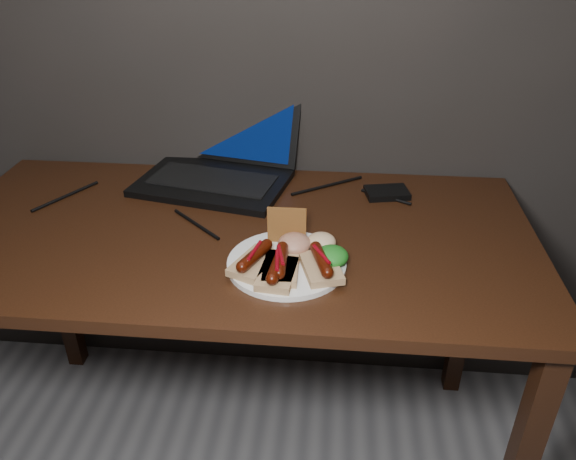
% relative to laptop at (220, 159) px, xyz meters
% --- Properties ---
extents(desk, '(1.40, 0.70, 0.75)m').
position_rel_laptop_xyz_m(desk, '(0.09, -0.29, -0.14)').
color(desk, '#32180C').
rests_on(desk, ground).
extents(laptop, '(0.45, 0.42, 0.25)m').
position_rel_laptop_xyz_m(laptop, '(0.00, 0.00, 0.00)').
color(laptop, black).
rests_on(laptop, desk).
extents(hard_drive, '(0.12, 0.09, 0.02)m').
position_rel_laptop_xyz_m(hard_drive, '(0.45, -0.07, -0.05)').
color(hard_drive, black).
rests_on(hard_drive, desk).
extents(desk_cables, '(0.94, 0.37, 0.01)m').
position_rel_laptop_xyz_m(desk_cables, '(0.07, -0.14, -0.05)').
color(desk_cables, black).
rests_on(desk_cables, desk).
extents(plate, '(0.32, 0.32, 0.01)m').
position_rel_laptop_xyz_m(plate, '(0.22, -0.42, -0.05)').
color(plate, white).
rests_on(plate, desk).
extents(bread_sausage_left, '(0.11, 0.13, 0.04)m').
position_rel_laptop_xyz_m(bread_sausage_left, '(0.16, -0.45, -0.02)').
color(bread_sausage_left, tan).
rests_on(bread_sausage_left, plate).
extents(bread_sausage_center, '(0.07, 0.12, 0.04)m').
position_rel_laptop_xyz_m(bread_sausage_center, '(0.21, -0.46, -0.02)').
color(bread_sausage_center, tan).
rests_on(bread_sausage_center, plate).
extents(bread_sausage_right, '(0.10, 0.13, 0.04)m').
position_rel_laptop_xyz_m(bread_sausage_right, '(0.30, -0.45, -0.02)').
color(bread_sausage_right, tan).
rests_on(bread_sausage_right, plate).
extents(bread_sausage_extra, '(0.08, 0.12, 0.04)m').
position_rel_laptop_xyz_m(bread_sausage_extra, '(0.21, -0.48, -0.02)').
color(bread_sausage_extra, tan).
rests_on(bread_sausage_extra, plate).
extents(crispbread, '(0.09, 0.01, 0.08)m').
position_rel_laptop_xyz_m(crispbread, '(0.22, -0.35, 0.00)').
color(crispbread, '#9E5C2B').
rests_on(crispbread, plate).
extents(salad_greens, '(0.07, 0.07, 0.04)m').
position_rel_laptop_xyz_m(salad_greens, '(0.32, -0.42, -0.02)').
color(salad_greens, '#125110').
rests_on(salad_greens, plate).
extents(salsa_mound, '(0.07, 0.07, 0.04)m').
position_rel_laptop_xyz_m(salsa_mound, '(0.24, -0.38, -0.02)').
color(salsa_mound, maroon).
rests_on(salsa_mound, plate).
extents(coleslaw_mound, '(0.06, 0.06, 0.04)m').
position_rel_laptop_xyz_m(coleslaw_mound, '(0.29, -0.37, -0.02)').
color(coleslaw_mound, beige).
rests_on(coleslaw_mound, plate).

